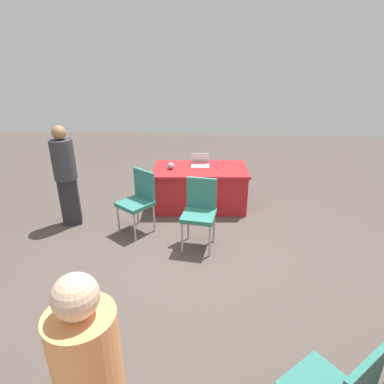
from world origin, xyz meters
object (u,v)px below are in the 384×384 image
Objects in this scene: chair_aisle at (138,198)px; laptop_silver at (200,163)px; table_foreground at (200,187)px; chair_near_front at (200,209)px; yarn_ball at (171,166)px; person_presenter at (65,172)px; scissors_red at (218,167)px.

chair_aisle is 2.86× the size of laptop_silver.
table_foreground is at bearing 91.98° from laptop_silver.
chair_aisle reaches higher than table_foreground.
chair_aisle is at bearing 47.79° from laptop_silver.
chair_near_front is 1.35m from yarn_ball.
chair_near_front is 1.44m from laptop_silver.
person_presenter reaches higher than yarn_ball.
person_presenter reaches higher than chair_aisle.
yarn_ball is (0.56, -1.21, 0.21)m from chair_near_front.
chair_near_front is at bearing -163.96° from chair_aisle.
chair_aisle is at bearing -12.41° from chair_near_front.
laptop_silver is (0.01, -0.13, 0.40)m from table_foreground.
laptop_silver reaches higher than yarn_ball.
yarn_ball is (0.50, 0.09, 0.42)m from table_foreground.
laptop_silver is at bearing -174.09° from person_presenter.
chair_near_front is 0.62× the size of person_presenter.
chair_aisle is (0.88, 0.95, 0.19)m from table_foreground.
table_foreground is at bearing -169.82° from yarn_ball.
person_presenter is 1.69m from yarn_ball.
table_foreground is 1.75× the size of chair_aisle.
chair_aisle is (0.94, -0.35, -0.02)m from chair_near_front.
person_presenter is (2.03, 0.81, 0.52)m from table_foreground.
person_presenter is at bearing 21.73° from table_foreground.
scissors_red is at bearing -168.34° from table_foreground.
table_foreground is 0.66m from yarn_ball.
chair_aisle is 8.29× the size of yarn_ball.
yarn_ball is at bearing -57.21° from chair_near_front.
chair_near_front is (-0.06, 1.30, 0.21)m from table_foreground.
chair_aisle is at bearing 153.70° from person_presenter.
person_presenter is 8.84× the size of scissors_red.
laptop_silver is 1.86× the size of scissors_red.
scissors_red is (-0.25, -1.36, 0.16)m from chair_near_front.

